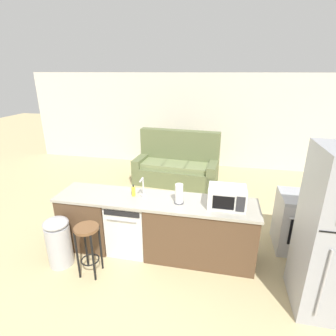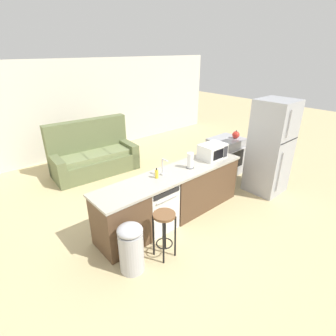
# 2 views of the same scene
# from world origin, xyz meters

# --- Properties ---
(ground_plane) EXTENTS (24.00, 24.00, 0.00)m
(ground_plane) POSITION_xyz_m (0.00, 0.00, 0.00)
(ground_plane) COLOR tan
(wall_back) EXTENTS (10.00, 0.06, 2.60)m
(wall_back) POSITION_xyz_m (0.30, 4.20, 1.30)
(wall_back) COLOR silver
(wall_back) RESTS_ON ground_plane
(kitchen_counter) EXTENTS (2.94, 0.66, 0.90)m
(kitchen_counter) POSITION_xyz_m (0.24, 0.00, 0.42)
(kitchen_counter) COLOR brown
(kitchen_counter) RESTS_ON ground_plane
(dishwasher) EXTENTS (0.58, 0.61, 0.84)m
(dishwasher) POSITION_xyz_m (-0.25, -0.00, 0.42)
(dishwasher) COLOR white
(dishwasher) RESTS_ON ground_plane
(stove_range) EXTENTS (0.76, 0.68, 0.90)m
(stove_range) POSITION_xyz_m (2.35, 0.55, 0.45)
(stove_range) COLOR #B7B7BC
(stove_range) RESTS_ON ground_plane
(microwave) EXTENTS (0.50, 0.37, 0.28)m
(microwave) POSITION_xyz_m (1.16, -0.00, 1.04)
(microwave) COLOR white
(microwave) RESTS_ON kitchen_counter
(sink_faucet) EXTENTS (0.07, 0.18, 0.30)m
(sink_faucet) POSITION_xyz_m (-0.04, 0.05, 1.03)
(sink_faucet) COLOR silver
(sink_faucet) RESTS_ON kitchen_counter
(paper_towel_roll) EXTENTS (0.14, 0.14, 0.28)m
(paper_towel_roll) POSITION_xyz_m (0.51, -0.04, 1.04)
(paper_towel_roll) COLOR #4C4C51
(paper_towel_roll) RESTS_ON kitchen_counter
(soap_bottle) EXTENTS (0.06, 0.06, 0.18)m
(soap_bottle) POSITION_xyz_m (-0.18, 0.04, 0.97)
(soap_bottle) COLOR yellow
(soap_bottle) RESTS_ON kitchen_counter
(kettle) EXTENTS (0.21, 0.17, 0.19)m
(kettle) POSITION_xyz_m (2.52, 0.42, 0.99)
(kettle) COLOR red
(kettle) RESTS_ON stove_range
(bar_stool) EXTENTS (0.32, 0.32, 0.74)m
(bar_stool) POSITION_xyz_m (-0.60, -0.64, 0.54)
(bar_stool) COLOR brown
(bar_stool) RESTS_ON ground_plane
(trash_bin) EXTENTS (0.35, 0.35, 0.74)m
(trash_bin) POSITION_xyz_m (-1.12, -0.55, 0.38)
(trash_bin) COLOR #B7B7BC
(trash_bin) RESTS_ON ground_plane
(couch) EXTENTS (2.06, 1.05, 1.27)m
(couch) POSITION_xyz_m (0.00, 2.79, 0.39)
(couch) COLOR #667047
(couch) RESTS_ON ground_plane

